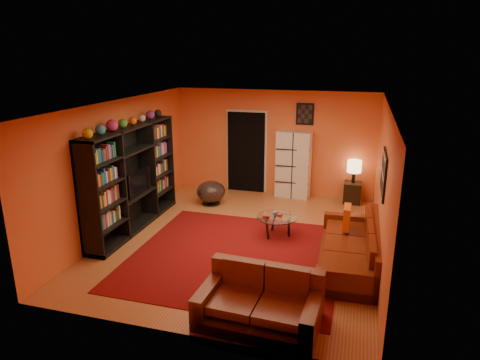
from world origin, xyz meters
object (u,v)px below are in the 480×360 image
(coffee_table, at_px, (277,219))
(table_lamp, at_px, (354,167))
(tv, at_px, (135,182))
(entertainment_unit, at_px, (132,178))
(storage_cabinet, at_px, (293,165))
(bowl_chair, at_px, (211,192))
(loveseat, at_px, (261,301))
(side_table, at_px, (352,193))
(sofa, at_px, (356,249))

(coffee_table, height_order, table_lamp, table_lamp)
(tv, xyz_separation_m, coffee_table, (2.85, 0.33, -0.61))
(entertainment_unit, xyz_separation_m, tv, (0.05, 0.02, -0.08))
(storage_cabinet, xyz_separation_m, bowl_chair, (-1.78, -1.06, -0.52))
(bowl_chair, bearing_deg, entertainment_unit, -120.98)
(loveseat, height_order, bowl_chair, loveseat)
(bowl_chair, bearing_deg, coffee_table, -36.75)
(side_table, bearing_deg, tv, -147.07)
(entertainment_unit, height_order, storage_cabinet, entertainment_unit)
(tv, xyz_separation_m, sofa, (4.37, -0.46, -0.68))
(entertainment_unit, height_order, tv, entertainment_unit)
(loveseat, bearing_deg, tv, 55.59)
(loveseat, bearing_deg, entertainment_unit, 56.24)
(storage_cabinet, relative_size, bowl_chair, 2.42)
(entertainment_unit, relative_size, sofa, 1.21)
(storage_cabinet, bearing_deg, bowl_chair, -143.97)
(loveseat, distance_m, bowl_chair, 4.69)
(storage_cabinet, bearing_deg, side_table, 3.13)
(entertainment_unit, bearing_deg, sofa, -5.66)
(sofa, distance_m, loveseat, 2.30)
(loveseat, bearing_deg, bowl_chair, 30.81)
(coffee_table, xyz_separation_m, side_table, (1.36, 2.40, -0.11))
(storage_cabinet, relative_size, side_table, 3.29)
(side_table, bearing_deg, bowl_chair, -162.55)
(loveseat, relative_size, bowl_chair, 2.42)
(sofa, height_order, loveseat, same)
(tv, bearing_deg, entertainment_unit, 110.94)
(tv, height_order, side_table, tv)
(tv, bearing_deg, sofa, -95.98)
(bowl_chair, bearing_deg, side_table, 17.45)
(sofa, relative_size, coffee_table, 3.13)
(entertainment_unit, xyz_separation_m, loveseat, (3.23, -2.41, -0.77))
(sofa, xyz_separation_m, loveseat, (-1.18, -1.98, 0.00))
(entertainment_unit, bearing_deg, side_table, 32.80)
(side_table, distance_m, table_lamp, 0.64)
(sofa, distance_m, storage_cabinet, 3.65)
(coffee_table, bearing_deg, side_table, 60.44)
(entertainment_unit, distance_m, table_lamp, 5.08)
(tv, relative_size, table_lamp, 1.57)
(side_table, height_order, table_lamp, table_lamp)
(entertainment_unit, height_order, sofa, entertainment_unit)
(entertainment_unit, relative_size, tv, 3.50)
(tv, xyz_separation_m, loveseat, (3.18, -2.43, -0.68))
(sofa, xyz_separation_m, table_lamp, (-0.15, 3.19, 0.61))
(bowl_chair, relative_size, table_lamp, 1.25)
(loveseat, bearing_deg, table_lamp, -8.33)
(loveseat, xyz_separation_m, side_table, (1.03, 5.16, -0.03))
(sofa, height_order, storage_cabinet, storage_cabinet)
(sofa, relative_size, table_lamp, 4.56)
(coffee_table, distance_m, bowl_chair, 2.32)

